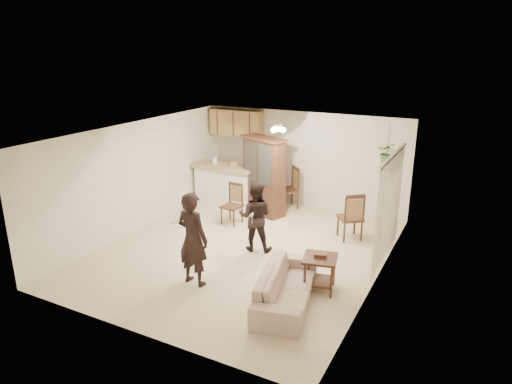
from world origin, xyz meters
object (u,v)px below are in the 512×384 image
at_px(side_table, 320,273).
at_px(child, 255,219).
at_px(chair_bar, 232,213).
at_px(adult, 193,237).
at_px(chair_hutch_left, 288,196).
at_px(china_hutch, 264,176).
at_px(chair_hutch_right, 350,225).
at_px(sofa, 286,282).

bearing_deg(side_table, child, 151.35).
bearing_deg(chair_bar, side_table, -29.91).
bearing_deg(adult, chair_hutch_left, -82.45).
relative_size(child, side_table, 1.94).
distance_m(china_hutch, chair_hutch_right, 2.57).
height_order(chair_hutch_left, chair_hutch_right, chair_hutch_left).
xyz_separation_m(side_table, chair_hutch_left, (-2.20, 3.66, -0.01)).
relative_size(sofa, adult, 1.04).
bearing_deg(side_table, chair_hutch_left, 121.03).
distance_m(child, chair_hutch_left, 2.75).
xyz_separation_m(china_hutch, chair_bar, (-0.35, -1.00, -0.69)).
xyz_separation_m(sofa, side_table, (0.35, 0.64, -0.04)).
height_order(adult, child, adult).
xyz_separation_m(chair_hutch_left, chair_hutch_right, (2.02, -1.22, -0.01)).
height_order(adult, china_hutch, china_hutch).
bearing_deg(adult, side_table, -152.71).
height_order(adult, side_table, adult).
relative_size(side_table, chair_hutch_right, 0.64).
bearing_deg(child, chair_bar, -58.48).
distance_m(sofa, adult, 1.81).
distance_m(chair_bar, chair_hutch_left, 1.81).
distance_m(sofa, side_table, 0.73).
distance_m(china_hutch, chair_bar, 1.27).
bearing_deg(child, adult, 62.96).
height_order(child, chair_hutch_left, child).
height_order(chair_bar, chair_hutch_left, chair_hutch_left).
bearing_deg(chair_hutch_right, sofa, 48.94).
xyz_separation_m(adult, child, (0.32, 1.77, -0.22)).
bearing_deg(china_hutch, side_table, -27.27).
distance_m(child, china_hutch, 2.23).
distance_m(child, chair_hutch_right, 2.20).
distance_m(sofa, chair_hutch_right, 3.08).
xyz_separation_m(sofa, china_hutch, (-2.24, 3.65, 0.60)).
distance_m(side_table, chair_bar, 3.57).
relative_size(sofa, child, 1.39).
height_order(adult, chair_bar, adult).
relative_size(adult, chair_hutch_right, 1.66).
xyz_separation_m(adult, side_table, (2.08, 0.81, -0.58)).
height_order(side_table, chair_hutch_right, chair_hutch_right).
distance_m(child, chair_bar, 1.63).
relative_size(side_table, chair_bar, 0.71).
bearing_deg(adult, chair_hutch_right, -114.36).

